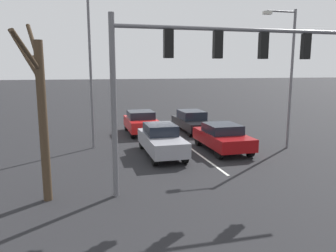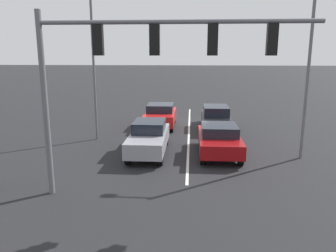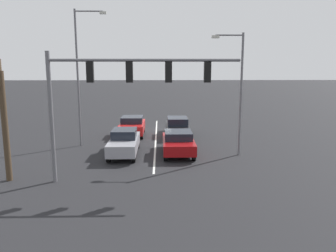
{
  "view_description": "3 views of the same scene",
  "coord_description": "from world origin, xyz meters",
  "px_view_note": "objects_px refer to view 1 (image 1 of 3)",
  "views": [
    {
      "loc": [
        5.78,
        23.34,
        4.42
      ],
      "look_at": [
        1.38,
        6.55,
        1.38
      ],
      "focal_mm": 35.0,
      "sensor_mm": 36.0,
      "label": 1
    },
    {
      "loc": [
        -0.11,
        22.81,
        4.83
      ],
      "look_at": [
        0.94,
        8.1,
        1.57
      ],
      "focal_mm": 35.0,
      "sensor_mm": 36.0,
      "label": 2
    },
    {
      "loc": [
        -0.36,
        27.6,
        5.45
      ],
      "look_at": [
        -0.82,
        8.07,
        1.97
      ],
      "focal_mm": 35.0,
      "sensor_mm": 36.0,
      "label": 3
    }
  ],
  "objects_px": {
    "car_gray_midlane_front": "(161,140)",
    "street_lamp_left_shoulder": "(288,70)",
    "car_black_leftlane_second": "(192,121)",
    "car_maroon_leftlane_front": "(222,137)",
    "traffic_signal_gantry": "(201,61)",
    "street_lamp_right_shoulder": "(94,52)",
    "bare_tree_near": "(41,110)",
    "car_red_midlane_second": "(141,122)"
  },
  "relations": [
    {
      "from": "traffic_signal_gantry",
      "to": "car_maroon_leftlane_front",
      "type": "bearing_deg",
      "value": -122.18
    },
    {
      "from": "car_gray_midlane_front",
      "to": "traffic_signal_gantry",
      "type": "bearing_deg",
      "value": 93.22
    },
    {
      "from": "traffic_signal_gantry",
      "to": "street_lamp_right_shoulder",
      "type": "xyz_separation_m",
      "value": [
        3.41,
        -7.43,
        0.62
      ]
    },
    {
      "from": "traffic_signal_gantry",
      "to": "street_lamp_left_shoulder",
      "type": "relative_size",
      "value": 1.19
    },
    {
      "from": "car_maroon_leftlane_front",
      "to": "car_black_leftlane_second",
      "type": "bearing_deg",
      "value": -92.56
    },
    {
      "from": "traffic_signal_gantry",
      "to": "bare_tree_near",
      "type": "height_order",
      "value": "traffic_signal_gantry"
    },
    {
      "from": "street_lamp_right_shoulder",
      "to": "bare_tree_near",
      "type": "xyz_separation_m",
      "value": [
        2.05,
        7.19,
        -2.21
      ]
    },
    {
      "from": "car_gray_midlane_front",
      "to": "car_black_leftlane_second",
      "type": "height_order",
      "value": "car_gray_midlane_front"
    },
    {
      "from": "street_lamp_right_shoulder",
      "to": "car_gray_midlane_front",
      "type": "bearing_deg",
      "value": 141.65
    },
    {
      "from": "car_maroon_leftlane_front",
      "to": "street_lamp_left_shoulder",
      "type": "distance_m",
      "value": 5.1
    },
    {
      "from": "car_maroon_leftlane_front",
      "to": "car_gray_midlane_front",
      "type": "height_order",
      "value": "car_gray_midlane_front"
    },
    {
      "from": "car_black_leftlane_second",
      "to": "street_lamp_right_shoulder",
      "type": "xyz_separation_m",
      "value": [
        6.83,
        3.43,
        4.58
      ]
    },
    {
      "from": "car_gray_midlane_front",
      "to": "car_black_leftlane_second",
      "type": "relative_size",
      "value": 0.95
    },
    {
      "from": "car_black_leftlane_second",
      "to": "street_lamp_left_shoulder",
      "type": "xyz_separation_m",
      "value": [
        -3.35,
        6.16,
        3.63
      ]
    },
    {
      "from": "car_red_midlane_second",
      "to": "street_lamp_right_shoulder",
      "type": "xyz_separation_m",
      "value": [
        3.13,
        3.51,
        4.51
      ]
    },
    {
      "from": "bare_tree_near",
      "to": "car_gray_midlane_front",
      "type": "bearing_deg",
      "value": -137.67
    },
    {
      "from": "traffic_signal_gantry",
      "to": "street_lamp_left_shoulder",
      "type": "bearing_deg",
      "value": -145.26
    },
    {
      "from": "car_gray_midlane_front",
      "to": "street_lamp_left_shoulder",
      "type": "relative_size",
      "value": 0.6
    },
    {
      "from": "bare_tree_near",
      "to": "street_lamp_left_shoulder",
      "type": "bearing_deg",
      "value": -159.96
    },
    {
      "from": "street_lamp_left_shoulder",
      "to": "bare_tree_near",
      "type": "distance_m",
      "value": 13.07
    },
    {
      "from": "street_lamp_left_shoulder",
      "to": "car_gray_midlane_front",
      "type": "bearing_deg",
      "value": -2.1
    },
    {
      "from": "car_red_midlane_second",
      "to": "traffic_signal_gantry",
      "type": "xyz_separation_m",
      "value": [
        -0.28,
        10.94,
        3.89
      ]
    },
    {
      "from": "car_red_midlane_second",
      "to": "street_lamp_left_shoulder",
      "type": "height_order",
      "value": "street_lamp_left_shoulder"
    },
    {
      "from": "street_lamp_right_shoulder",
      "to": "bare_tree_near",
      "type": "distance_m",
      "value": 7.8
    },
    {
      "from": "car_maroon_leftlane_front",
      "to": "car_gray_midlane_front",
      "type": "xyz_separation_m",
      "value": [
        3.44,
        0.07,
        0.04
      ]
    },
    {
      "from": "car_red_midlane_second",
      "to": "street_lamp_right_shoulder",
      "type": "bearing_deg",
      "value": 48.22
    },
    {
      "from": "traffic_signal_gantry",
      "to": "bare_tree_near",
      "type": "xyz_separation_m",
      "value": [
        5.46,
        -0.23,
        -1.59
      ]
    },
    {
      "from": "car_gray_midlane_front",
      "to": "car_black_leftlane_second",
      "type": "xyz_separation_m",
      "value": [
        -3.7,
        -5.9,
        -0.07
      ]
    },
    {
      "from": "car_maroon_leftlane_front",
      "to": "car_black_leftlane_second",
      "type": "xyz_separation_m",
      "value": [
        -0.26,
        -5.83,
        -0.04
      ]
    },
    {
      "from": "street_lamp_left_shoulder",
      "to": "bare_tree_near",
      "type": "bearing_deg",
      "value": 20.04
    },
    {
      "from": "traffic_signal_gantry",
      "to": "street_lamp_right_shoulder",
      "type": "height_order",
      "value": "street_lamp_right_shoulder"
    },
    {
      "from": "car_maroon_leftlane_front",
      "to": "car_gray_midlane_front",
      "type": "bearing_deg",
      "value": 1.13
    },
    {
      "from": "car_red_midlane_second",
      "to": "bare_tree_near",
      "type": "distance_m",
      "value": 12.11
    },
    {
      "from": "traffic_signal_gantry",
      "to": "bare_tree_near",
      "type": "distance_m",
      "value": 5.69
    },
    {
      "from": "car_maroon_leftlane_front",
      "to": "traffic_signal_gantry",
      "type": "distance_m",
      "value": 7.11
    },
    {
      "from": "street_lamp_left_shoulder",
      "to": "street_lamp_right_shoulder",
      "type": "bearing_deg",
      "value": -15.04
    },
    {
      "from": "bare_tree_near",
      "to": "car_red_midlane_second",
      "type": "bearing_deg",
      "value": -115.84
    },
    {
      "from": "car_gray_midlane_front",
      "to": "bare_tree_near",
      "type": "relative_size",
      "value": 0.77
    },
    {
      "from": "car_gray_midlane_front",
      "to": "car_black_leftlane_second",
      "type": "distance_m",
      "value": 6.97
    },
    {
      "from": "car_red_midlane_second",
      "to": "traffic_signal_gantry",
      "type": "bearing_deg",
      "value": 91.45
    },
    {
      "from": "traffic_signal_gantry",
      "to": "street_lamp_left_shoulder",
      "type": "distance_m",
      "value": 8.24
    },
    {
      "from": "car_red_midlane_second",
      "to": "car_maroon_leftlane_front",
      "type": "bearing_deg",
      "value": 120.15
    }
  ]
}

